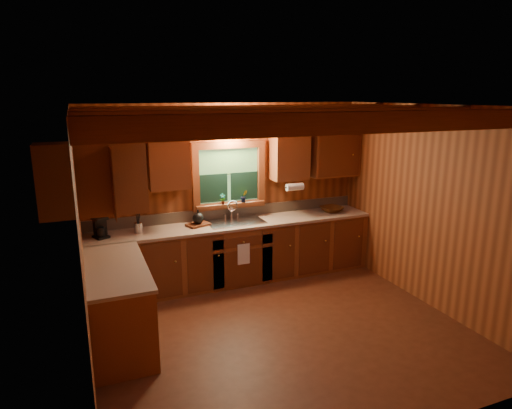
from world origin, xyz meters
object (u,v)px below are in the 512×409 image
object	(u,v)px
coffee_maker	(100,227)
cutting_board	(198,225)
sink	(235,225)
wicker_basket	(332,209)

from	to	relation	value
coffee_maker	cutting_board	xyz separation A→B (m)	(1.32, 0.04, -0.13)
coffee_maker	cutting_board	world-z (taller)	coffee_maker
sink	wicker_basket	bearing A→B (deg)	-0.55
sink	wicker_basket	distance (m)	1.62
cutting_board	coffee_maker	bearing A→B (deg)	164.15
wicker_basket	cutting_board	bearing A→B (deg)	178.55
sink	coffee_maker	xyz separation A→B (m)	(-1.87, -0.00, 0.18)
wicker_basket	sink	bearing A→B (deg)	179.45
cutting_board	wicker_basket	distance (m)	2.16
cutting_board	wicker_basket	world-z (taller)	wicker_basket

